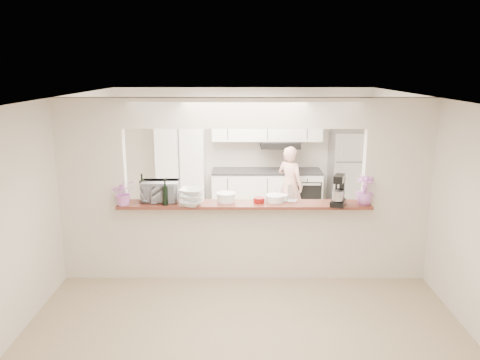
{
  "coord_description": "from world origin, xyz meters",
  "views": [
    {
      "loc": [
        -0.04,
        -6.12,
        2.88
      ],
      "look_at": [
        -0.06,
        0.3,
        1.33
      ],
      "focal_mm": 35.0,
      "sensor_mm": 36.0,
      "label": 1
    }
  ],
  "objects_px": {
    "stand_mixer": "(339,191)",
    "person": "(290,186)",
    "refrigerator": "(350,175)",
    "toaster_oven": "(160,191)"
  },
  "relations": [
    {
      "from": "toaster_oven",
      "to": "stand_mixer",
      "type": "bearing_deg",
      "value": -6.03
    },
    {
      "from": "toaster_oven",
      "to": "person",
      "type": "xyz_separation_m",
      "value": [
        2.01,
        2.25,
        -0.5
      ]
    },
    {
      "from": "refrigerator",
      "to": "person",
      "type": "relative_size",
      "value": 1.16
    },
    {
      "from": "toaster_oven",
      "to": "stand_mixer",
      "type": "xyz_separation_m",
      "value": [
        2.41,
        -0.19,
        0.05
      ]
    },
    {
      "from": "stand_mixer",
      "to": "person",
      "type": "height_order",
      "value": "stand_mixer"
    },
    {
      "from": "toaster_oven",
      "to": "person",
      "type": "height_order",
      "value": "person"
    },
    {
      "from": "toaster_oven",
      "to": "person",
      "type": "bearing_deg",
      "value": 46.58
    },
    {
      "from": "stand_mixer",
      "to": "person",
      "type": "distance_m",
      "value": 2.53
    },
    {
      "from": "toaster_oven",
      "to": "refrigerator",
      "type": "bearing_deg",
      "value": 37.51
    },
    {
      "from": "refrigerator",
      "to": "person",
      "type": "xyz_separation_m",
      "value": [
        -1.19,
        -0.35,
        -0.12
      ]
    }
  ]
}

